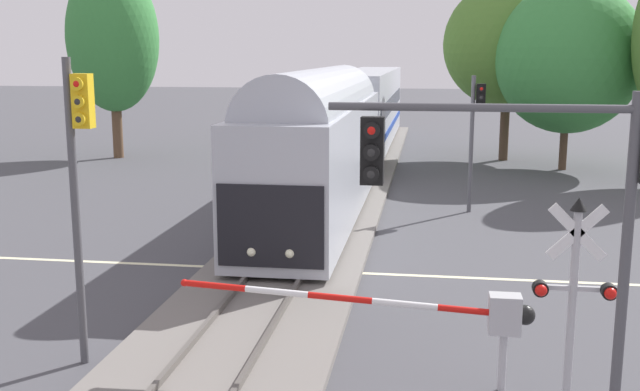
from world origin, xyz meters
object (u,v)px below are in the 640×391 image
(traffic_signal_near_right, at_px, (541,185))
(elm_centre_background, at_px, (508,44))
(crossing_gate_near, at_px, (459,313))
(pine_left_background, at_px, (113,38))
(crossing_signal_mast, at_px, (574,282))
(traffic_signal_far_side, at_px, (476,122))
(traffic_signal_median, at_px, (78,164))
(oak_far_right, at_px, (569,58))
(commuter_train, at_px, (351,118))

(traffic_signal_near_right, distance_m, elm_centre_background, 32.52)
(crossing_gate_near, height_order, pine_left_background, pine_left_background)
(crossing_signal_mast, xyz_separation_m, traffic_signal_far_side, (-0.75, 16.17, 1.22))
(traffic_signal_near_right, height_order, traffic_signal_median, traffic_signal_median)
(crossing_gate_near, distance_m, pine_left_background, 34.07)
(traffic_signal_near_right, bearing_deg, pine_left_background, 123.02)
(crossing_signal_mast, bearing_deg, oak_far_right, 80.87)
(traffic_signal_near_right, distance_m, pine_left_background, 36.01)
(crossing_signal_mast, distance_m, traffic_signal_near_right, 2.56)
(crossing_signal_mast, height_order, elm_centre_background, elm_centre_background)
(oak_far_right, bearing_deg, crossing_signal_mast, -99.13)
(traffic_signal_near_right, bearing_deg, crossing_gate_near, 115.78)
(commuter_train, height_order, oak_far_right, oak_far_right)
(crossing_signal_mast, height_order, traffic_signal_median, traffic_signal_median)
(traffic_signal_median, bearing_deg, elm_centre_background, 70.61)
(pine_left_background, height_order, elm_centre_background, pine_left_background)
(commuter_train, bearing_deg, traffic_signal_median, -95.97)
(crossing_gate_near, relative_size, crossing_signal_mast, 1.76)
(commuter_train, bearing_deg, traffic_signal_far_side, -57.50)
(oak_far_right, distance_m, elm_centre_background, 4.24)
(traffic_signal_near_right, height_order, traffic_signal_far_side, traffic_signal_near_right)
(traffic_signal_far_side, distance_m, pine_left_background, 23.50)
(crossing_signal_mast, distance_m, traffic_signal_far_side, 16.23)
(crossing_gate_near, height_order, traffic_signal_far_side, traffic_signal_far_side)
(oak_far_right, height_order, elm_centre_background, elm_centre_background)
(commuter_train, bearing_deg, oak_far_right, 13.86)
(commuter_train, xyz_separation_m, oak_far_right, (10.84, 2.67, 2.98))
(commuter_train, relative_size, crossing_signal_mast, 11.34)
(traffic_signal_median, bearing_deg, commuter_train, 84.03)
(traffic_signal_far_side, bearing_deg, commuter_train, 122.50)
(crossing_gate_near, height_order, elm_centre_background, elm_centre_background)
(commuter_train, distance_m, traffic_signal_near_right, 27.12)
(traffic_signal_near_right, relative_size, pine_left_background, 0.50)
(commuter_train, xyz_separation_m, traffic_signal_median, (-2.55, -24.42, 1.19))
(crossing_signal_mast, relative_size, pine_left_background, 0.33)
(elm_centre_background, bearing_deg, commuter_train, -144.26)
(pine_left_background, xyz_separation_m, elm_centre_background, (22.12, 2.23, -0.36))
(commuter_train, relative_size, traffic_signal_median, 7.05)
(traffic_signal_median, bearing_deg, pine_left_background, 112.28)
(crossing_signal_mast, relative_size, oak_far_right, 0.38)
(commuter_train, distance_m, crossing_signal_mast, 25.82)
(traffic_signal_near_right, xyz_separation_m, pine_left_background, (-19.57, 30.11, 2.69))
(commuter_train, relative_size, traffic_signal_far_side, 8.07)
(crossing_signal_mast, relative_size, traffic_signal_far_side, 0.71)
(traffic_signal_near_right, bearing_deg, crossing_signal_mast, 60.63)
(oak_far_right, relative_size, pine_left_background, 0.87)
(commuter_train, xyz_separation_m, crossing_signal_mast, (6.38, -25.01, -0.52))
(traffic_signal_far_side, xyz_separation_m, oak_far_right, (5.20, 11.52, 2.28))
(crossing_gate_near, xyz_separation_m, crossing_signal_mast, (1.84, -0.56, 0.83))
(crossing_signal_mast, relative_size, elm_centre_background, 0.37)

